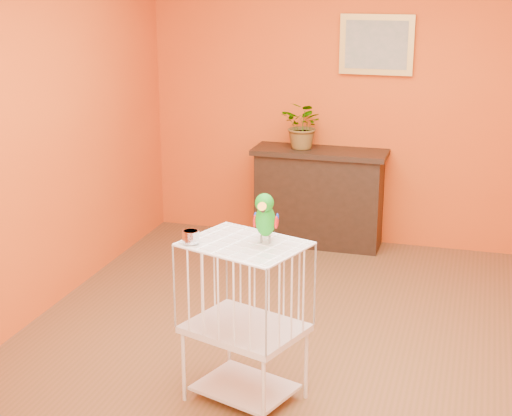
% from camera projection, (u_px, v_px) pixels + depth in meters
% --- Properties ---
extents(ground, '(4.50, 4.50, 0.00)m').
position_uv_depth(ground, '(316.00, 352.00, 5.02)').
color(ground, brown).
rests_on(ground, ground).
extents(room_shell, '(4.50, 4.50, 4.50)m').
position_uv_depth(room_shell, '(322.00, 107.00, 4.56)').
color(room_shell, '#CB4D13').
rests_on(room_shell, ground).
extents(console_cabinet, '(1.16, 0.42, 0.86)m').
position_uv_depth(console_cabinet, '(319.00, 197.00, 6.89)').
color(console_cabinet, black).
rests_on(console_cabinet, ground).
extents(potted_plant, '(0.50, 0.52, 0.32)m').
position_uv_depth(potted_plant, '(304.00, 130.00, 6.77)').
color(potted_plant, '#26722D').
rests_on(potted_plant, console_cabinet).
extents(framed_picture, '(0.62, 0.04, 0.50)m').
position_uv_depth(framed_picture, '(377.00, 45.00, 6.55)').
color(framed_picture, '#B59040').
rests_on(framed_picture, room_shell).
extents(birdcage, '(0.73, 0.64, 0.94)m').
position_uv_depth(birdcage, '(245.00, 320.00, 4.33)').
color(birdcage, silver).
rests_on(birdcage, ground).
extents(feed_cup, '(0.09, 0.09, 0.06)m').
position_uv_depth(feed_cup, '(191.00, 236.00, 4.19)').
color(feed_cup, silver).
rests_on(feed_cup, birdcage).
extents(parrot, '(0.14, 0.26, 0.28)m').
position_uv_depth(parrot, '(265.00, 217.00, 4.17)').
color(parrot, '#59544C').
rests_on(parrot, birdcage).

